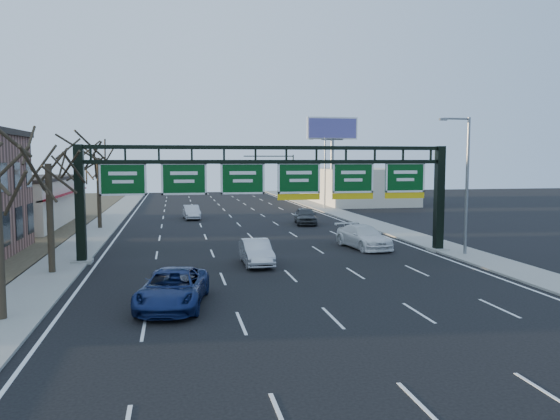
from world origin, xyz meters
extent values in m
plane|color=black|center=(0.00, 0.00, 0.00)|extent=(160.00, 160.00, 0.00)
cube|color=gray|center=(-12.80, 20.00, 0.06)|extent=(3.00, 120.00, 0.12)
cube|color=gray|center=(12.80, 20.00, 0.06)|extent=(3.00, 120.00, 0.12)
cube|color=white|center=(0.00, 20.00, 0.01)|extent=(21.60, 120.00, 0.01)
cube|color=black|center=(-11.70, 8.00, 3.60)|extent=(0.55, 0.55, 7.20)
cube|color=gray|center=(-11.70, 8.00, 0.10)|extent=(1.20, 1.20, 0.20)
cube|color=black|center=(11.70, 8.00, 3.60)|extent=(0.55, 0.55, 7.20)
cube|color=gray|center=(11.70, 8.00, 0.10)|extent=(1.20, 1.20, 0.20)
cube|color=black|center=(0.00, 8.00, 7.05)|extent=(23.40, 0.25, 0.25)
cube|color=black|center=(0.00, 8.00, 6.15)|extent=(23.40, 0.25, 0.25)
cube|color=#043F13|center=(-9.17, 8.00, 5.10)|extent=(2.80, 0.10, 2.00)
cube|color=#043F13|center=(-5.50, 8.00, 5.10)|extent=(2.80, 0.10, 2.00)
cube|color=#043F13|center=(-1.83, 8.00, 5.10)|extent=(2.80, 0.10, 2.00)
cube|color=#043F13|center=(1.83, 8.00, 5.10)|extent=(2.80, 0.10, 2.00)
cube|color=yellow|center=(1.83, 8.00, 3.88)|extent=(2.80, 0.10, 0.40)
cube|color=#043F13|center=(5.50, 8.00, 5.10)|extent=(2.80, 0.10, 2.00)
cube|color=yellow|center=(5.50, 8.00, 3.88)|extent=(2.80, 0.10, 0.40)
cube|color=#043F13|center=(9.17, 8.00, 5.10)|extent=(2.80, 0.10, 2.00)
cube|color=yellow|center=(9.17, 8.00, 3.88)|extent=(2.80, 0.10, 0.40)
cube|color=beige|center=(-21.50, 29.00, 2.20)|extent=(10.00, 18.00, 4.40)
cube|color=#332B26|center=(-21.50, 29.00, 4.55)|extent=(10.40, 18.40, 0.30)
cube|color=maroon|center=(-16.40, 29.00, 3.00)|extent=(1.20, 18.00, 0.40)
cube|color=beige|center=(20.00, 50.00, 2.50)|extent=(12.00, 20.00, 5.00)
cylinder|color=#2F241A|center=(-12.80, 5.00, 3.16)|extent=(0.36, 0.36, 6.08)
cylinder|color=#2F241A|center=(-12.80, 15.00, 3.54)|extent=(0.36, 0.36, 6.84)
cylinder|color=#2F241A|center=(-12.80, 25.00, 3.35)|extent=(0.36, 0.36, 6.46)
cylinder|color=slate|center=(12.60, 6.00, 4.62)|extent=(0.20, 0.20, 9.00)
cylinder|color=slate|center=(11.70, 6.00, 9.02)|extent=(1.80, 0.12, 0.12)
cube|color=slate|center=(10.80, 6.00, 8.97)|extent=(0.50, 0.22, 0.15)
cylinder|color=slate|center=(12.60, 40.00, 4.62)|extent=(0.20, 0.20, 9.00)
cylinder|color=slate|center=(11.70, 40.00, 9.02)|extent=(1.80, 0.12, 0.12)
cube|color=slate|center=(10.80, 40.00, 8.97)|extent=(0.50, 0.22, 0.15)
cylinder|color=slate|center=(15.00, 45.00, 4.50)|extent=(0.50, 0.50, 9.00)
cube|color=slate|center=(15.00, 45.00, 9.00)|extent=(3.00, 0.30, 0.20)
cube|color=white|center=(15.00, 45.00, 10.50)|extent=(7.00, 0.30, 3.00)
cube|color=#514C98|center=(15.00, 44.80, 10.50)|extent=(6.60, 0.05, 2.60)
cylinder|color=black|center=(11.80, 55.00, 3.50)|extent=(0.18, 0.18, 7.00)
cylinder|color=black|center=(8.00, 55.00, 6.80)|extent=(7.60, 0.14, 0.14)
imported|color=black|center=(6.00, 55.00, 6.00)|extent=(0.20, 0.20, 1.00)
imported|color=black|center=(2.00, 55.00, 6.00)|extent=(0.54, 0.54, 1.62)
imported|color=navy|center=(-6.25, -3.05, 0.79)|extent=(3.53, 6.03, 1.58)
imported|color=#B7B8BC|center=(-1.35, 5.55, 0.75)|extent=(1.63, 4.59, 1.51)
imported|color=white|center=(7.07, 10.17, 0.81)|extent=(3.09, 5.85, 1.62)
imported|color=#3B3E40|center=(6.43, 24.98, 0.83)|extent=(2.60, 5.07, 1.65)
imported|color=silver|center=(-4.35, 31.77, 0.73)|extent=(1.89, 4.52, 1.45)
camera|label=1|loc=(-6.13, -26.46, 6.29)|focal=35.00mm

